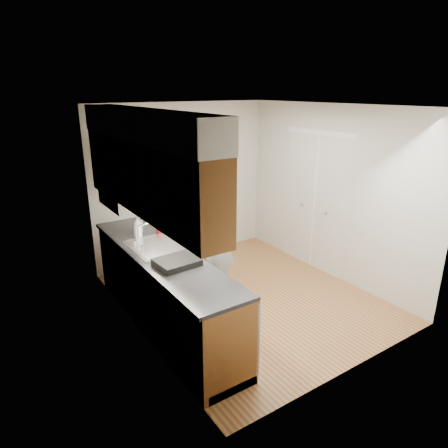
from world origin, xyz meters
The scene contains 14 objects.
floor centered at (0.00, 0.00, 0.00)m, with size 3.50×3.50×0.00m, color #A46E3E.
ceiling centered at (0.00, 0.00, 2.50)m, with size 3.50×3.50×0.00m, color white.
wall_left centered at (-1.50, 0.00, 1.25)m, with size 0.02×3.50×2.50m, color #BBBAAF.
wall_right centered at (1.50, 0.00, 1.25)m, with size 0.02×3.50×2.50m, color #BBBAAF.
wall_back centered at (0.00, 1.75, 1.25)m, with size 3.00×0.02×2.50m, color #BBBAAF.
counter centered at (-1.20, 0.00, 0.49)m, with size 0.64×2.80×1.30m.
upper_cabinets centered at (-1.33, 0.05, 1.95)m, with size 0.47×2.80×1.21m.
closet_door centered at (1.49, 0.30, 1.02)m, with size 0.02×1.22×2.05m, color silver.
floor_mat centered at (-0.44, 0.18, 0.01)m, with size 0.52×0.89×0.02m, color slate.
person centered at (-0.44, 0.18, 1.06)m, with size 0.74×0.49×2.09m, color #9AB0BB.
soap_bottle_a centered at (-1.24, 0.59, 1.07)m, with size 0.10×0.10×0.27m, color silver.
soap_bottle_b centered at (-1.15, 0.80, 1.04)m, with size 0.09×0.10×0.21m, color silver.
soda_can centered at (-0.95, 0.62, 1.01)m, with size 0.07×0.07×0.13m, color #AE1D28.
dish_rack centered at (-1.21, -0.39, 0.97)m, with size 0.42×0.36×0.07m, color black.
Camera 1 is at (-2.90, -3.84, 2.69)m, focal length 32.00 mm.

